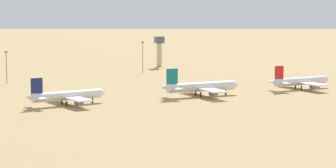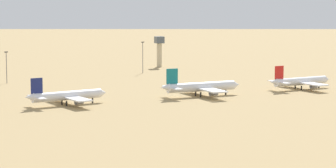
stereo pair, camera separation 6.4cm
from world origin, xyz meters
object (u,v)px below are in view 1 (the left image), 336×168
Objects in this scene: parked_jet_red_4 at (300,81)px; parked_jet_navy_2 at (66,96)px; light_pole_east at (6,65)px; parked_jet_teal_3 at (200,87)px; light_pole_west at (143,55)px; control_tower at (159,49)px.

parked_jet_navy_2 is at bearing 176.06° from parked_jet_red_4.
parked_jet_navy_2 is 86.57m from light_pole_east.
light_pole_west is (9.64, 104.04, 6.13)m from parked_jet_teal_3.
parked_jet_navy_2 is 1.88× the size of control_tower.
parked_jet_navy_2 is 62.13m from parked_jet_teal_3.
parked_jet_teal_3 is 1.09× the size of parked_jet_red_4.
control_tower is at bearing 73.76° from parked_jet_teal_3.
light_pole_west is 1.12× the size of light_pole_east.
control_tower reaches higher than parked_jet_teal_3.
parked_jet_navy_2 reaches higher than parked_jet_red_4.
parked_jet_teal_3 reaches higher than parked_jet_red_4.
light_pole_east is (-72.60, 81.76, 5.15)m from parked_jet_teal_3.
light_pole_east is at bearing 128.64° from parked_jet_teal_3.
parked_jet_red_4 is 2.21× the size of light_pole_east.
parked_jet_red_4 is at bearing -31.19° from light_pole_east.
light_pole_west is (-44.94, 99.27, 6.47)m from parked_jet_red_4.
parked_jet_navy_2 is 1.00× the size of parked_jet_red_4.
light_pole_west is at bearing -125.52° from control_tower.
control_tower is (31.90, 135.22, 7.38)m from parked_jet_teal_3.
parked_jet_teal_3 reaches higher than parked_jet_navy_2.
parked_jet_teal_3 is 2.16× the size of light_pole_west.
parked_jet_red_4 is (54.58, 4.77, -0.35)m from parked_jet_teal_3.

